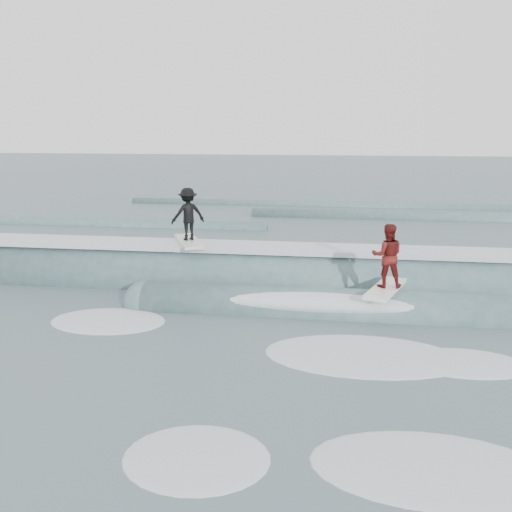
# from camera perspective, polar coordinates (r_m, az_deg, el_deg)

# --- Properties ---
(ground) EXTENTS (160.00, 160.00, 0.00)m
(ground) POSITION_cam_1_polar(r_m,az_deg,el_deg) (11.86, -2.92, -9.56)
(ground) COLOR #3A4D54
(ground) RESTS_ON ground
(breaking_wave) EXTENTS (23.69, 3.90, 2.24)m
(breaking_wave) POSITION_cam_1_polar(r_m,az_deg,el_deg) (16.17, 1.40, -3.21)
(breaking_wave) COLOR #35565A
(breaking_wave) RESTS_ON ground
(surfer_black) EXTENTS (1.34, 2.05, 1.61)m
(surfer_black) POSITION_cam_1_polar(r_m,az_deg,el_deg) (16.58, -6.81, 3.87)
(surfer_black) COLOR silver
(surfer_black) RESTS_ON ground
(surfer_red) EXTENTS (1.18, 2.07, 1.64)m
(surfer_red) POSITION_cam_1_polar(r_m,az_deg,el_deg) (14.00, 12.97, -0.42)
(surfer_red) COLOR white
(surfer_red) RESTS_ON ground
(whitewater) EXTENTS (10.39, 7.01, 0.10)m
(whitewater) POSITION_cam_1_polar(r_m,az_deg,el_deg) (10.86, 4.72, -11.77)
(whitewater) COLOR silver
(whitewater) RESTS_ON ground
(far_swells) EXTENTS (42.73, 8.65, 0.80)m
(far_swells) POSITION_cam_1_polar(r_m,az_deg,el_deg) (28.83, 4.03, 3.85)
(far_swells) COLOR #35565A
(far_swells) RESTS_ON ground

